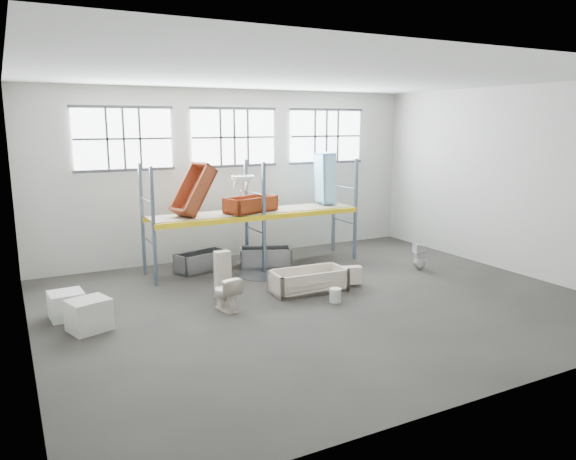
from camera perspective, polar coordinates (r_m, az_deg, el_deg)
floor at (r=12.61m, az=3.21°, el=-7.66°), size 12.00×10.00×0.10m
ceiling at (r=11.98m, az=3.48°, el=16.11°), size 12.00×10.00×0.10m
wall_back at (r=16.53m, az=-5.77°, el=5.86°), size 12.00×0.10×5.00m
wall_front at (r=8.19m, az=21.89°, el=-0.32°), size 12.00×0.10×5.00m
wall_left at (r=10.33m, az=-26.80°, el=1.53°), size 0.10×10.00×5.00m
wall_right at (r=16.00m, az=22.31°, el=4.91°), size 0.10×10.00×5.00m
window_left at (r=15.45m, az=-16.90°, el=9.16°), size 2.60×0.04×1.60m
window_mid at (r=16.37m, az=-5.70°, el=9.67°), size 2.60×0.04×1.60m
window_right at (r=17.82m, az=4.01°, el=9.81°), size 2.60×0.04×1.60m
rack_upright_la at (r=13.72m, az=-13.94°, el=0.28°), size 0.08×0.08×3.00m
rack_upright_lb at (r=14.87m, az=-15.07°, el=1.05°), size 0.08×0.08×3.00m
rack_upright_ma at (r=14.71m, az=-2.54°, el=1.32°), size 0.08×0.08×3.00m
rack_upright_mb at (r=15.79m, az=-4.40°, el=1.98°), size 0.08×0.08×3.00m
rack_upright_ra at (r=16.20m, az=7.10°, el=2.16°), size 0.08×0.08×3.00m
rack_upright_rb at (r=17.18m, az=4.82°, el=2.72°), size 0.08×0.08×3.00m
rack_beam_front at (r=14.71m, az=-2.54°, el=1.32°), size 6.00×0.10×0.14m
rack_beam_back at (r=15.79m, az=-4.40°, el=1.98°), size 6.00×0.10×0.14m
shelf_deck at (r=15.23m, az=-3.51°, el=1.96°), size 5.90×1.10×0.03m
wet_patch at (r=14.86m, az=-2.16°, el=-4.50°), size 1.80×1.80×0.00m
bathtub_beige at (r=13.20m, az=2.16°, el=-5.32°), size 1.87×0.96×0.54m
cistern_spare at (r=13.70m, az=6.74°, el=-4.72°), size 0.50×0.33×0.44m
sink_in_tub at (r=13.38m, az=4.06°, el=-5.61°), size 0.54×0.54×0.15m
toilet_beige at (r=11.94m, az=-6.56°, el=-6.61°), size 0.53×0.81×0.77m
cistern_tall at (r=12.81m, az=-6.88°, el=-4.61°), size 0.36×0.25×1.10m
toilet_white at (r=15.53m, az=13.71°, el=-2.69°), size 0.43×0.43×0.76m
steel_tub_left at (r=15.21m, az=-9.09°, el=-3.26°), size 1.55×1.01×0.52m
steel_tub_right at (r=15.50m, az=-2.37°, el=-2.83°), size 1.60×1.18×0.53m
rust_tub_flat at (r=14.99m, az=-3.95°, el=2.73°), size 1.61×1.12×0.41m
rust_tub_tilted at (r=14.48m, az=-9.92°, el=4.18°), size 1.33×1.04×1.42m
sink_on_shelf at (r=14.85m, az=-4.74°, el=3.71°), size 0.65×0.50×0.57m
blue_tub_upright at (r=16.38m, az=3.94°, el=5.47°), size 0.56×0.76×1.52m
bucket at (r=12.50m, az=5.00°, el=-6.84°), size 0.30×0.30×0.31m
carton_near at (r=11.46m, az=-20.19°, el=-8.38°), size 0.90×0.83×0.63m
carton_far at (r=12.34m, az=-22.25°, el=-7.31°), size 0.72×0.72×0.56m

